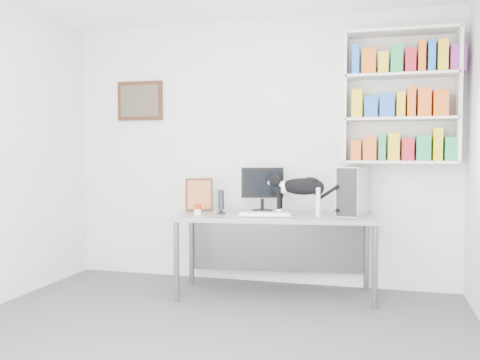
# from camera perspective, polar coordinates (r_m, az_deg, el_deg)

# --- Properties ---
(room) EXTENTS (4.01, 4.01, 2.70)m
(room) POSITION_cam_1_polar(r_m,az_deg,el_deg) (3.33, -5.90, 3.34)
(room) COLOR #4D4D52
(room) RESTS_ON ground
(bookshelf) EXTENTS (1.03, 0.28, 1.24)m
(bookshelf) POSITION_cam_1_polar(r_m,az_deg,el_deg) (4.99, 17.58, 8.85)
(bookshelf) COLOR silver
(bookshelf) RESTS_ON room
(wall_art) EXTENTS (0.52, 0.04, 0.42)m
(wall_art) POSITION_cam_1_polar(r_m,az_deg,el_deg) (5.68, -11.17, 8.71)
(wall_art) COLOR #432A15
(wall_art) RESTS_ON room
(desk) EXTENTS (1.91, 0.95, 0.76)m
(desk) POSITION_cam_1_polar(r_m,az_deg,el_deg) (4.78, 3.99, -8.43)
(desk) COLOR gray
(desk) RESTS_ON room
(monitor) EXTENTS (0.45, 0.31, 0.44)m
(monitor) POSITION_cam_1_polar(r_m,az_deg,el_deg) (4.95, 2.53, -1.02)
(monitor) COLOR black
(monitor) RESTS_ON desk
(keyboard) EXTENTS (0.48, 0.25, 0.03)m
(keyboard) POSITION_cam_1_polar(r_m,az_deg,el_deg) (4.59, 2.82, -3.86)
(keyboard) COLOR white
(keyboard) RESTS_ON desk
(pc_tower) EXTENTS (0.28, 0.47, 0.44)m
(pc_tower) POSITION_cam_1_polar(r_m,az_deg,el_deg) (4.81, 12.56, -1.18)
(pc_tower) COLOR #A6A7AB
(pc_tower) RESTS_ON desk
(speaker) EXTENTS (0.14, 0.14, 0.23)m
(speaker) POSITION_cam_1_polar(r_m,az_deg,el_deg) (4.75, -2.14, -2.43)
(speaker) COLOR black
(speaker) RESTS_ON desk
(leaning_print) EXTENTS (0.29, 0.19, 0.33)m
(leaning_print) POSITION_cam_1_polar(r_m,az_deg,el_deg) (5.00, -4.61, -1.58)
(leaning_print) COLOR #432A15
(leaning_print) RESTS_ON desk
(soup_can) EXTENTS (0.08, 0.08, 0.10)m
(soup_can) POSITION_cam_1_polar(r_m,az_deg,el_deg) (4.72, -4.78, -3.31)
(soup_can) COLOR #B7250F
(soup_can) RESTS_ON desk
(cat) EXTENTS (0.59, 0.18, 0.36)m
(cat) POSITION_cam_1_polar(r_m,az_deg,el_deg) (4.64, 6.81, -1.80)
(cat) COLOR black
(cat) RESTS_ON desk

